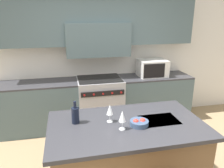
% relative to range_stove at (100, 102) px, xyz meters
% --- Properties ---
extents(back_cabinetry, '(10.00, 0.46, 2.70)m').
position_rel_range_stove_xyz_m(back_cabinetry, '(0.00, 0.27, 1.13)').
color(back_cabinetry, silver).
rests_on(back_cabinetry, ground_plane).
extents(back_counter, '(3.64, 0.62, 0.92)m').
position_rel_range_stove_xyz_m(back_counter, '(0.00, 0.02, -0.01)').
color(back_counter, '#4C6066').
rests_on(back_counter, ground_plane).
extents(range_stove, '(0.84, 0.70, 0.95)m').
position_rel_range_stove_xyz_m(range_stove, '(0.00, 0.00, 0.00)').
color(range_stove, '#B7B7BC').
rests_on(range_stove, ground_plane).
extents(microwave, '(0.53, 0.45, 0.33)m').
position_rel_range_stove_xyz_m(microwave, '(1.05, 0.02, 0.61)').
color(microwave, silver).
rests_on(microwave, back_counter).
extents(kitchen_island, '(1.78, 1.04, 0.90)m').
position_rel_range_stove_xyz_m(kitchen_island, '(0.03, -1.73, -0.02)').
color(kitchen_island, brown).
rests_on(kitchen_island, ground_plane).
extents(wine_bottle, '(0.09, 0.09, 0.27)m').
position_rel_range_stove_xyz_m(wine_bottle, '(-0.54, -1.59, 0.53)').
color(wine_bottle, black).
rests_on(wine_bottle, kitchen_island).
extents(wine_glass_near, '(0.08, 0.08, 0.22)m').
position_rel_range_stove_xyz_m(wine_glass_near, '(-0.06, -1.85, 0.57)').
color(wine_glass_near, white).
rests_on(wine_glass_near, kitchen_island).
extents(wine_glass_far, '(0.08, 0.08, 0.22)m').
position_rel_range_stove_xyz_m(wine_glass_far, '(-0.15, -1.65, 0.57)').
color(wine_glass_far, white).
rests_on(wine_glass_far, kitchen_island).
extents(fruit_bowl, '(0.21, 0.21, 0.08)m').
position_rel_range_stove_xyz_m(fruit_bowl, '(0.15, -1.81, 0.46)').
color(fruit_bowl, '#384C6B').
rests_on(fruit_bowl, kitchen_island).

